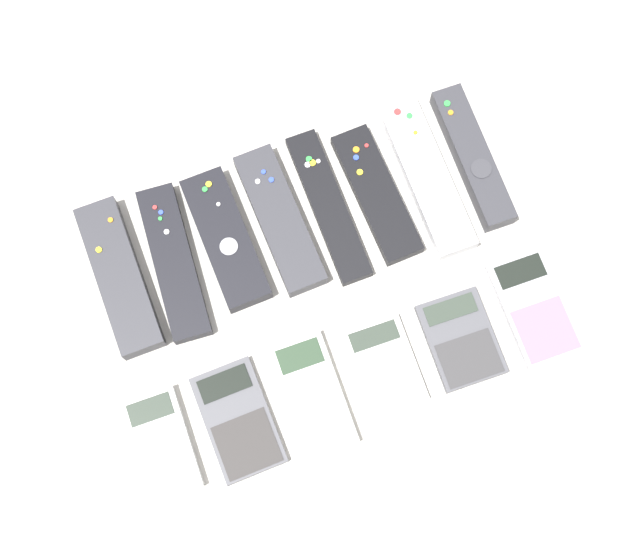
{
  "coord_description": "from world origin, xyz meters",
  "views": [
    {
      "loc": [
        -0.1,
        -0.23,
        1.08
      ],
      "look_at": [
        0.0,
        0.04,
        0.01
      ],
      "focal_mm": 50.0,
      "sensor_mm": 36.0,
      "label": 1
    }
  ],
  "objects_px": {
    "calculator_0": "(162,444)",
    "calculator_3": "(384,366)",
    "calculator_1": "(238,420)",
    "remote_5": "(376,194)",
    "remote_2": "(226,239)",
    "remote_3": "(280,220)",
    "calculator_4": "(461,339)",
    "remote_1": "(174,263)",
    "remote_0": "(120,277)",
    "remote_4": "(328,206)",
    "remote_6": "(427,176)",
    "calculator_2": "(313,395)",
    "calculator_5": "(534,307)",
    "remote_7": "(472,157)"
  },
  "relations": [
    {
      "from": "remote_1",
      "to": "calculator_3",
      "type": "relative_size",
      "value": 1.83
    },
    {
      "from": "remote_2",
      "to": "remote_5",
      "type": "relative_size",
      "value": 0.98
    },
    {
      "from": "calculator_1",
      "to": "remote_2",
      "type": "bearing_deg",
      "value": 73.35
    },
    {
      "from": "remote_2",
      "to": "remote_3",
      "type": "height_order",
      "value": "same"
    },
    {
      "from": "calculator_2",
      "to": "remote_1",
      "type": "bearing_deg",
      "value": 117.02
    },
    {
      "from": "remote_5",
      "to": "remote_1",
      "type": "bearing_deg",
      "value": 176.8
    },
    {
      "from": "remote_4",
      "to": "remote_5",
      "type": "bearing_deg",
      "value": -6.31
    },
    {
      "from": "remote_0",
      "to": "calculator_3",
      "type": "xyz_separation_m",
      "value": [
        0.27,
        -0.21,
        -0.01
      ]
    },
    {
      "from": "remote_3",
      "to": "remote_4",
      "type": "distance_m",
      "value": 0.06
    },
    {
      "from": "calculator_1",
      "to": "calculator_5",
      "type": "distance_m",
      "value": 0.39
    },
    {
      "from": "remote_7",
      "to": "calculator_1",
      "type": "xyz_separation_m",
      "value": [
        -0.39,
        -0.22,
        -0.01
      ]
    },
    {
      "from": "calculator_2",
      "to": "calculator_3",
      "type": "height_order",
      "value": "calculator_2"
    },
    {
      "from": "remote_0",
      "to": "remote_7",
      "type": "relative_size",
      "value": 1.03
    },
    {
      "from": "remote_5",
      "to": "calculator_2",
      "type": "relative_size",
      "value": 1.3
    },
    {
      "from": "calculator_1",
      "to": "calculator_4",
      "type": "bearing_deg",
      "value": -1.87
    },
    {
      "from": "remote_4",
      "to": "remote_7",
      "type": "bearing_deg",
      "value": -1.61
    },
    {
      "from": "remote_2",
      "to": "calculator_3",
      "type": "xyz_separation_m",
      "value": [
        0.13,
        -0.22,
        -0.01
      ]
    },
    {
      "from": "remote_1",
      "to": "calculator_5",
      "type": "relative_size",
      "value": 1.47
    },
    {
      "from": "calculator_0",
      "to": "calculator_3",
      "type": "bearing_deg",
      "value": -0.2
    },
    {
      "from": "remote_4",
      "to": "calculator_2",
      "type": "xyz_separation_m",
      "value": [
        -0.1,
        -0.22,
        0.0
      ]
    },
    {
      "from": "remote_0",
      "to": "remote_4",
      "type": "height_order",
      "value": "remote_0"
    },
    {
      "from": "remote_2",
      "to": "calculator_5",
      "type": "distance_m",
      "value": 0.39
    },
    {
      "from": "remote_0",
      "to": "calculator_0",
      "type": "distance_m",
      "value": 0.21
    },
    {
      "from": "remote_3",
      "to": "calculator_5",
      "type": "height_order",
      "value": "remote_3"
    },
    {
      "from": "calculator_4",
      "to": "remote_1",
      "type": "bearing_deg",
      "value": 146.09
    },
    {
      "from": "remote_7",
      "to": "calculator_5",
      "type": "relative_size",
      "value": 1.41
    },
    {
      "from": "remote_6",
      "to": "remote_5",
      "type": "bearing_deg",
      "value": -179.78
    },
    {
      "from": "calculator_5",
      "to": "calculator_1",
      "type": "bearing_deg",
      "value": -178.56
    },
    {
      "from": "remote_5",
      "to": "calculator_3",
      "type": "relative_size",
      "value": 1.67
    },
    {
      "from": "calculator_0",
      "to": "calculator_4",
      "type": "relative_size",
      "value": 1.1
    },
    {
      "from": "remote_5",
      "to": "calculator_5",
      "type": "height_order",
      "value": "remote_5"
    },
    {
      "from": "remote_6",
      "to": "calculator_3",
      "type": "distance_m",
      "value": 0.25
    },
    {
      "from": "calculator_1",
      "to": "remote_5",
      "type": "bearing_deg",
      "value": 37.43
    },
    {
      "from": "remote_1",
      "to": "calculator_3",
      "type": "height_order",
      "value": "remote_1"
    },
    {
      "from": "remote_3",
      "to": "remote_0",
      "type": "bearing_deg",
      "value": 178.33
    },
    {
      "from": "remote_1",
      "to": "remote_7",
      "type": "height_order",
      "value": "remote_7"
    },
    {
      "from": "remote_2",
      "to": "remote_4",
      "type": "xyz_separation_m",
      "value": [
        0.14,
        -0.0,
        -0.0
      ]
    },
    {
      "from": "remote_0",
      "to": "calculator_3",
      "type": "distance_m",
      "value": 0.34
    },
    {
      "from": "remote_5",
      "to": "calculator_2",
      "type": "bearing_deg",
      "value": -130.31
    },
    {
      "from": "remote_4",
      "to": "calculator_0",
      "type": "xyz_separation_m",
      "value": [
        -0.29,
        -0.22,
        0.0
      ]
    },
    {
      "from": "remote_6",
      "to": "calculator_5",
      "type": "relative_size",
      "value": 1.58
    },
    {
      "from": "remote_3",
      "to": "calculator_2",
      "type": "xyz_separation_m",
      "value": [
        -0.03,
        -0.22,
        -0.0
      ]
    },
    {
      "from": "remote_7",
      "to": "remote_0",
      "type": "bearing_deg",
      "value": -179.88
    },
    {
      "from": "remote_0",
      "to": "calculator_0",
      "type": "relative_size",
      "value": 1.6
    },
    {
      "from": "remote_0",
      "to": "calculator_5",
      "type": "height_order",
      "value": "remote_0"
    },
    {
      "from": "calculator_2",
      "to": "calculator_5",
      "type": "relative_size",
      "value": 1.03
    },
    {
      "from": "remote_2",
      "to": "calculator_3",
      "type": "bearing_deg",
      "value": -61.21
    },
    {
      "from": "calculator_5",
      "to": "remote_1",
      "type": "bearing_deg",
      "value": 153.34
    },
    {
      "from": "calculator_0",
      "to": "remote_6",
      "type": "bearing_deg",
      "value": 26.52
    },
    {
      "from": "calculator_4",
      "to": "remote_0",
      "type": "bearing_deg",
      "value": 150.97
    }
  ]
}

